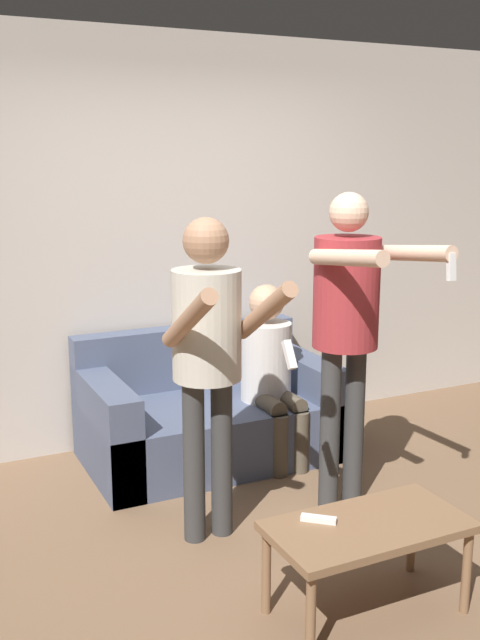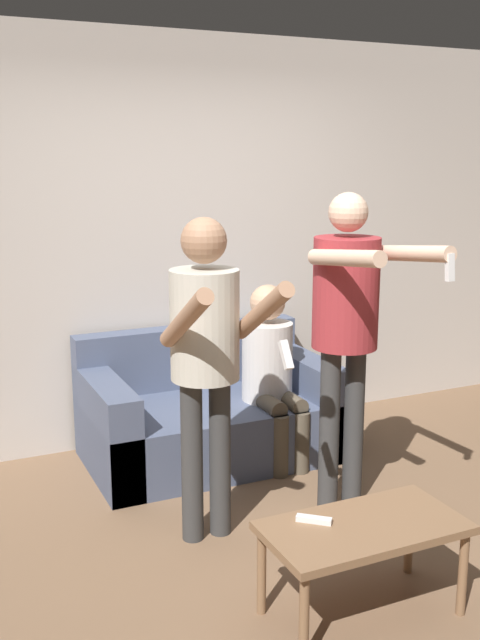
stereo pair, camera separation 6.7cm
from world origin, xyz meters
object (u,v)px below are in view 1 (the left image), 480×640
at_px(person_standing_right, 348,312).
at_px(remote_on_table, 319,519).
at_px(couch, 206,416).
at_px(person_seated, 270,366).
at_px(person_standing_left, 208,344).
at_px(coffee_table, 368,534).

xyz_separation_m(person_standing_right, remote_on_table, (-0.64, -0.78, -0.68)).
height_order(couch, person_seated, person_seated).
height_order(person_standing_left, remote_on_table, person_standing_left).
bearing_deg(person_standing_right, couch, 112.13).
xyz_separation_m(person_standing_right, person_seated, (-0.05, 0.78, -0.49)).
bearing_deg(coffee_table, person_standing_right, 62.58).
xyz_separation_m(couch, person_standing_right, (0.40, -0.99, 0.84)).
bearing_deg(person_standing_right, coffee_table, -117.42).
bearing_deg(person_standing_right, person_seated, 93.76).
bearing_deg(couch, person_seated, -31.10).
relative_size(person_standing_right, coffee_table, 2.04).
height_order(couch, coffee_table, couch).
relative_size(person_seated, remote_on_table, 8.25).
bearing_deg(couch, coffee_table, -91.70).
height_order(couch, remote_on_table, couch).
height_order(couch, person_standing_left, person_standing_left).
bearing_deg(person_standing_left, coffee_table, -68.60).
height_order(person_seated, coffee_table, person_seated).
xyz_separation_m(person_standing_left, remote_on_table, (0.16, -0.78, -0.60)).
height_order(person_standing_right, coffee_table, person_standing_right).
xyz_separation_m(person_standing_left, person_seated, (0.75, 0.77, -0.41)).
height_order(person_standing_left, person_seated, person_standing_left).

